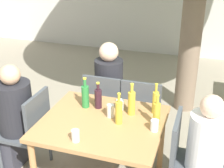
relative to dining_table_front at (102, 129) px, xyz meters
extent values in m
cylinder|color=#7A6651|center=(0.60, 1.93, 0.33)|extent=(0.29, 0.29, 2.00)
cube|color=#B27F4C|center=(0.00, 0.00, 0.07)|extent=(1.13, 0.99, 0.04)
cylinder|color=#B27F4C|center=(-0.51, 0.43, -0.31)|extent=(0.06, 0.06, 0.71)
cylinder|color=#B27F4C|center=(0.51, 0.43, -0.31)|extent=(0.06, 0.06, 0.71)
cube|color=#474C51|center=(-0.89, 0.00, -0.21)|extent=(0.44, 0.44, 0.04)
cube|color=#474C51|center=(-0.69, 0.00, 0.03)|extent=(0.04, 0.44, 0.45)
cylinder|color=#474C51|center=(-1.08, 0.19, -0.45)|extent=(0.04, 0.04, 0.43)
cylinder|color=#474C51|center=(-1.08, -0.19, -0.45)|extent=(0.04, 0.04, 0.43)
cylinder|color=#474C51|center=(-0.70, 0.19, -0.45)|extent=(0.04, 0.04, 0.43)
cylinder|color=#474C51|center=(-0.70, -0.19, -0.45)|extent=(0.04, 0.04, 0.43)
cube|color=#474C51|center=(0.89, 0.00, -0.21)|extent=(0.44, 0.44, 0.04)
cube|color=#474C51|center=(0.69, 0.00, 0.03)|extent=(0.04, 0.44, 0.45)
cube|color=#474C51|center=(-0.23, 0.81, -0.21)|extent=(0.44, 0.44, 0.04)
cube|color=#474C51|center=(-0.23, 0.61, 0.03)|extent=(0.44, 0.04, 0.45)
cylinder|color=#474C51|center=(-0.04, 1.00, -0.45)|extent=(0.04, 0.04, 0.43)
cylinder|color=#474C51|center=(-0.42, 1.00, -0.45)|extent=(0.04, 0.04, 0.43)
cylinder|color=#474C51|center=(-0.04, 0.62, -0.45)|extent=(0.04, 0.04, 0.43)
cylinder|color=#474C51|center=(-0.42, 0.62, -0.45)|extent=(0.04, 0.04, 0.43)
cube|color=#474C51|center=(0.23, 0.81, -0.21)|extent=(0.44, 0.44, 0.04)
cube|color=#474C51|center=(0.23, 0.61, 0.03)|extent=(0.44, 0.04, 0.45)
cylinder|color=#474C51|center=(0.42, 1.00, -0.45)|extent=(0.04, 0.04, 0.43)
cylinder|color=#474C51|center=(0.04, 1.00, -0.45)|extent=(0.04, 0.04, 0.43)
cylinder|color=#474C51|center=(0.42, 0.62, -0.45)|extent=(0.04, 0.04, 0.43)
cylinder|color=#474C51|center=(0.04, 0.62, -0.45)|extent=(0.04, 0.04, 0.43)
cube|color=#383842|center=(-1.15, 0.00, -0.43)|extent=(0.40, 0.33, 0.47)
cylinder|color=#232328|center=(-0.95, 0.00, 0.07)|extent=(0.37, 0.37, 0.54)
sphere|color=tan|center=(-0.95, 0.00, 0.44)|extent=(0.20, 0.20, 0.20)
cylinder|color=white|center=(0.95, 0.00, 0.06)|extent=(0.33, 0.33, 0.51)
sphere|color=beige|center=(0.95, 0.00, 0.41)|extent=(0.20, 0.20, 0.20)
cube|color=#383842|center=(-0.23, 1.07, -0.43)|extent=(0.30, 0.40, 0.47)
cylinder|color=#232328|center=(-0.23, 0.87, 0.08)|extent=(0.34, 0.34, 0.56)
sphere|color=beige|center=(-0.23, 0.87, 0.46)|extent=(0.22, 0.22, 0.22)
cylinder|color=#331923|center=(-0.12, 0.24, 0.19)|extent=(0.07, 0.07, 0.20)
cylinder|color=#331923|center=(-0.12, 0.24, 0.32)|extent=(0.03, 0.03, 0.07)
cylinder|color=gold|center=(-0.12, 0.24, 0.36)|extent=(0.03, 0.03, 0.01)
cylinder|color=#287A38|center=(-0.25, 0.21, 0.20)|extent=(0.08, 0.08, 0.23)
cylinder|color=#287A38|center=(-0.25, 0.21, 0.36)|extent=(0.03, 0.03, 0.08)
cylinder|color=gold|center=(-0.25, 0.21, 0.40)|extent=(0.04, 0.04, 0.01)
cylinder|color=gold|center=(0.49, 0.09, 0.20)|extent=(0.06, 0.06, 0.22)
cylinder|color=gold|center=(0.49, 0.09, 0.35)|extent=(0.03, 0.03, 0.08)
cylinder|color=gold|center=(0.49, 0.09, 0.39)|extent=(0.03, 0.03, 0.01)
cylinder|color=gold|center=(0.16, 0.01, 0.20)|extent=(0.07, 0.07, 0.22)
cylinder|color=gold|center=(0.16, 0.01, 0.35)|extent=(0.03, 0.03, 0.08)
cylinder|color=gold|center=(0.16, 0.01, 0.39)|extent=(0.03, 0.03, 0.01)
cylinder|color=gold|center=(0.23, 0.21, 0.21)|extent=(0.07, 0.07, 0.23)
cylinder|color=gold|center=(0.23, 0.21, 0.36)|extent=(0.03, 0.03, 0.08)
cylinder|color=gold|center=(0.23, 0.21, 0.41)|extent=(0.03, 0.03, 0.01)
cylinder|color=gold|center=(0.44, 0.31, 0.20)|extent=(0.06, 0.06, 0.22)
cylinder|color=gold|center=(0.44, 0.31, 0.35)|extent=(0.02, 0.02, 0.08)
cylinder|color=gold|center=(0.44, 0.31, 0.40)|extent=(0.03, 0.03, 0.01)
cylinder|color=silver|center=(0.09, 0.27, 0.14)|extent=(0.08, 0.08, 0.10)
cylinder|color=silver|center=(0.05, 0.10, 0.16)|extent=(0.07, 0.07, 0.13)
cylinder|color=silver|center=(-0.10, -0.37, 0.14)|extent=(0.07, 0.07, 0.10)
cylinder|color=silver|center=(0.49, -0.01, 0.14)|extent=(0.07, 0.07, 0.11)
camera|label=1|loc=(0.86, -2.35, 1.61)|focal=50.00mm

